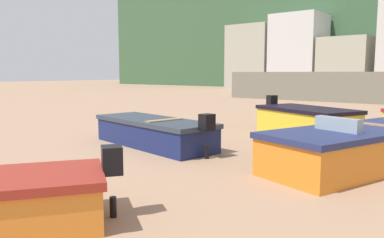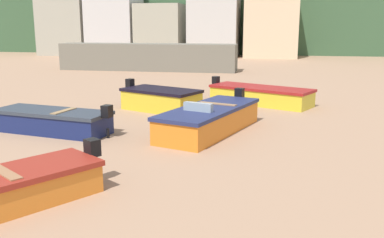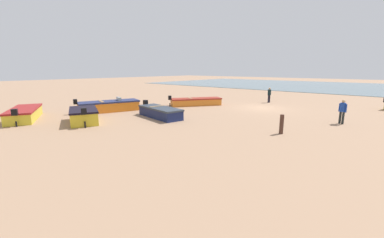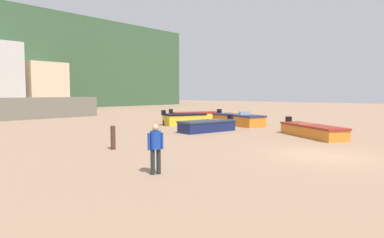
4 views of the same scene
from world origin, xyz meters
TOP-DOWN VIEW (x-y plane):
  - harbor_pier at (1.17, 30.00)m, footprint 14.44×2.40m
  - townhouse_centre_left at (-14.06, 47.50)m, footprint 5.88×6.99m
  - townhouse_centre at (-7.92, 46.80)m, footprint 5.71×5.61m
  - townhouse_centre_right at (-2.10, 46.71)m, footprint 5.34×5.41m
  - boat_orange_2 at (9.21, 10.23)m, footprint 3.20×5.26m
  - boat_navy_3 at (3.90, 9.19)m, footprint 4.49×2.14m
  - boat_yellow_4 at (6.55, 13.71)m, footprint 3.74×2.90m

SIDE VIEW (x-z plane):
  - boat_navy_3 at x=3.90m, z-range -0.15..0.94m
  - boat_orange_2 at x=9.21m, z-range -0.15..1.06m
  - boat_yellow_4 at x=6.55m, z-range -0.15..1.10m
  - harbor_pier at x=1.17m, z-range 0.00..2.16m
  - townhouse_centre_right at x=-2.10m, z-range 0.00..6.04m
  - townhouse_centre_left at x=-14.06m, z-range 0.00..8.27m
  - townhouse_centre at x=-7.92m, z-range 0.00..9.12m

